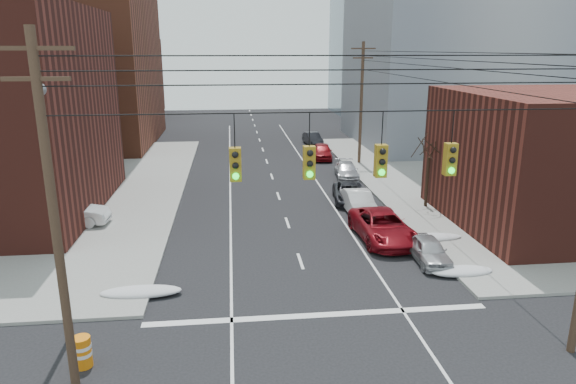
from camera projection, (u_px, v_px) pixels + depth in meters
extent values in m
cube|color=brown|center=(29.00, 3.00, 53.82)|extent=(24.00, 20.00, 30.00)
cube|color=#4C1D16|center=(85.00, 77.00, 80.92)|extent=(22.00, 18.00, 12.00)
cube|color=gray|center=(463.00, 28.00, 55.58)|extent=(22.00, 20.00, 25.00)
cube|color=gray|center=(402.00, 45.00, 81.08)|extent=(20.00, 18.00, 22.00)
cylinder|color=#473323|center=(55.00, 222.00, 14.97)|extent=(0.28, 0.28, 11.00)
cube|color=#473323|center=(32.00, 48.00, 13.65)|extent=(2.20, 0.12, 0.12)
cube|color=#473323|center=(36.00, 79.00, 13.87)|extent=(1.80, 0.12, 0.12)
cylinder|color=#473323|center=(361.00, 105.00, 46.46)|extent=(0.28, 0.28, 11.00)
cube|color=#473323|center=(363.00, 49.00, 45.14)|extent=(2.20, 0.12, 0.12)
cube|color=#473323|center=(363.00, 58.00, 45.35)|extent=(1.80, 0.12, 0.12)
cylinder|color=black|center=(343.00, 112.00, 15.05)|extent=(17.00, 0.04, 0.04)
cylinder|color=black|center=(234.00, 131.00, 14.84)|extent=(0.03, 0.03, 1.00)
cube|color=olive|center=(235.00, 164.00, 15.11)|extent=(0.35, 0.30, 1.00)
sphere|color=black|center=(235.00, 155.00, 14.86)|extent=(0.20, 0.20, 0.20)
sphere|color=black|center=(235.00, 166.00, 14.95)|extent=(0.20, 0.20, 0.20)
sphere|color=#0CE526|center=(236.00, 176.00, 15.03)|extent=(0.20, 0.20, 0.20)
cylinder|color=black|center=(310.00, 129.00, 15.07)|extent=(0.03, 0.03, 1.00)
cube|color=olive|center=(309.00, 163.00, 15.34)|extent=(0.35, 0.30, 1.00)
sphere|color=black|center=(310.00, 153.00, 15.09)|extent=(0.20, 0.20, 0.20)
sphere|color=black|center=(310.00, 164.00, 15.18)|extent=(0.20, 0.20, 0.20)
sphere|color=#0CE526|center=(310.00, 174.00, 15.27)|extent=(0.20, 0.20, 0.20)
cylinder|color=black|center=(382.00, 128.00, 15.31)|extent=(0.03, 0.03, 1.00)
cube|color=olive|center=(381.00, 161.00, 15.58)|extent=(0.35, 0.30, 1.00)
sphere|color=black|center=(383.00, 152.00, 15.33)|extent=(0.20, 0.20, 0.20)
sphere|color=black|center=(382.00, 162.00, 15.41)|extent=(0.20, 0.20, 0.20)
sphere|color=#0CE526|center=(382.00, 172.00, 15.50)|extent=(0.20, 0.20, 0.20)
cylinder|color=black|center=(453.00, 127.00, 15.54)|extent=(0.03, 0.03, 1.00)
cube|color=olive|center=(450.00, 159.00, 15.81)|extent=(0.35, 0.30, 1.00)
sphere|color=black|center=(453.00, 150.00, 15.56)|extent=(0.20, 0.20, 0.20)
sphere|color=black|center=(452.00, 160.00, 15.65)|extent=(0.20, 0.20, 0.20)
sphere|color=#0CE526|center=(452.00, 171.00, 15.74)|extent=(0.20, 0.20, 0.20)
cylinder|color=gray|center=(56.00, 222.00, 18.01)|extent=(0.18, 0.18, 9.00)
sphere|color=gray|center=(39.00, 89.00, 16.77)|extent=(0.44, 0.44, 0.44)
cylinder|color=black|center=(427.00, 183.00, 34.19)|extent=(0.20, 0.20, 3.50)
cylinder|color=black|center=(435.00, 148.00, 33.71)|extent=(0.27, 0.82, 1.19)
cylinder|color=black|center=(430.00, 146.00, 34.11)|extent=(1.17, 0.54, 1.38)
cylinder|color=black|center=(419.00, 145.00, 34.19)|extent=(1.44, 1.00, 1.48)
cylinder|color=black|center=(423.00, 149.00, 33.57)|extent=(0.17, 0.84, 1.19)
cylinder|color=black|center=(425.00, 149.00, 33.09)|extent=(0.82, 0.99, 1.40)
cylinder|color=black|center=(436.00, 149.00, 32.72)|extent=(1.74, 0.21, 1.43)
cylinder|color=black|center=(436.00, 149.00, 33.38)|extent=(0.48, 0.73, 1.20)
ellipsoid|color=silver|center=(141.00, 292.00, 22.26)|extent=(3.50, 1.08, 0.42)
ellipsoid|color=silver|center=(462.00, 271.00, 24.32)|extent=(3.00, 1.08, 0.42)
ellipsoid|color=silver|center=(427.00, 238.00, 28.62)|extent=(4.00, 1.08, 0.42)
imported|color=maroon|center=(383.00, 226.00, 28.68)|extent=(2.91, 5.90, 1.61)
imported|color=#B5B5BA|center=(429.00, 250.00, 25.74)|extent=(1.63, 3.78, 1.27)
imported|color=silver|center=(359.00, 203.00, 33.26)|extent=(1.61, 4.54, 1.49)
imported|color=black|center=(349.00, 193.00, 35.95)|extent=(2.71, 4.82, 1.27)
imported|color=#B6B5BA|center=(347.00, 170.00, 42.55)|extent=(2.26, 4.56, 1.28)
imported|color=maroon|center=(322.00, 151.00, 49.82)|extent=(2.35, 4.63, 1.51)
imported|color=black|center=(313.00, 139.00, 57.24)|extent=(1.92, 4.30, 1.37)
imported|color=silver|center=(70.00, 213.00, 30.71)|extent=(4.63, 1.80, 1.50)
imported|color=silver|center=(77.00, 183.00, 37.96)|extent=(5.25, 3.93, 1.33)
imported|color=black|center=(6.00, 188.00, 36.38)|extent=(4.97, 3.52, 1.34)
cylinder|color=orange|center=(82.00, 352.00, 17.25)|extent=(0.64, 0.64, 1.09)
cylinder|color=white|center=(82.00, 346.00, 17.19)|extent=(0.65, 0.65, 0.13)
cylinder|color=white|center=(82.00, 353.00, 17.26)|extent=(0.65, 0.65, 0.13)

